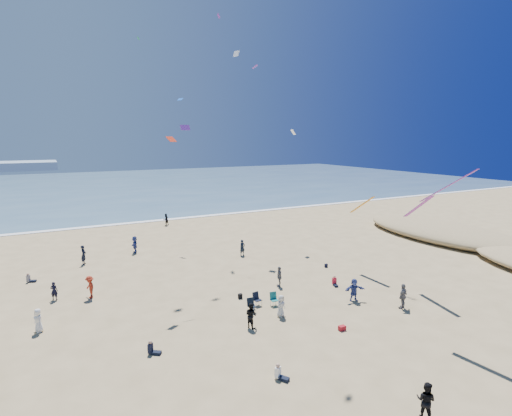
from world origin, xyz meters
TOP-DOWN VIEW (x-y plane):
  - ground at (0.00, 0.00)m, footprint 220.00×220.00m
  - ocean at (0.00, 95.00)m, footprint 220.00×100.00m
  - surf_line at (0.00, 45.00)m, footprint 220.00×1.20m
  - standing_flyers at (1.95, 16.09)m, footprint 24.49×45.96m
  - seated_group at (0.80, 7.95)m, footprint 23.91×30.01m
  - chair_cluster at (3.51, 10.01)m, footprint 2.65×1.46m
  - white_tote at (2.82, 10.11)m, footprint 0.35×0.20m
  - black_backpack at (2.90, 12.32)m, footprint 0.30×0.22m
  - cooler at (6.48, 4.50)m, footprint 0.45×0.30m
  - navy_bag at (13.56, 15.29)m, footprint 0.28×0.18m
  - kites_aloft at (10.36, 13.93)m, footprint 38.91×44.53m

SIDE VIEW (x-z plane):
  - ground at x=0.00m, z-range 0.00..0.00m
  - ocean at x=0.00m, z-range 0.00..0.06m
  - surf_line at x=0.00m, z-range 0.00..0.08m
  - cooler at x=6.48m, z-range 0.00..0.30m
  - navy_bag at x=13.56m, z-range 0.00..0.34m
  - black_backpack at x=2.90m, z-range 0.00..0.38m
  - white_tote at x=2.82m, z-range 0.00..0.40m
  - seated_group at x=0.80m, z-range 0.00..0.84m
  - chair_cluster at x=3.51m, z-range 0.00..1.00m
  - standing_flyers at x=1.95m, z-range -0.08..1.83m
  - kites_aloft at x=10.36m, z-range -0.90..29.14m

